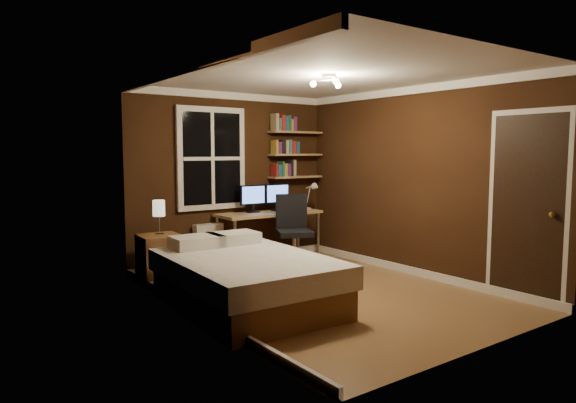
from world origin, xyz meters
TOP-DOWN VIEW (x-y plane):
  - floor at (0.00, 0.00)m, footprint 4.20×4.20m
  - wall_back at (0.00, 2.10)m, footprint 3.20×0.04m
  - wall_left at (-1.60, 0.00)m, footprint 0.04×4.20m
  - wall_right at (1.60, 0.00)m, footprint 0.04×4.20m
  - ceiling at (0.00, 0.00)m, footprint 3.20×4.20m
  - window at (-0.35, 2.06)m, footprint 1.06×0.06m
  - door at (1.59, -1.55)m, footprint 0.03×0.82m
  - door_knob at (1.55, -1.85)m, footprint 0.06×0.06m
  - ceiling_fixture at (0.00, -0.10)m, footprint 0.44×0.44m
  - bookshelf_lower at (1.08, 1.98)m, footprint 0.92×0.22m
  - books_row_lower at (1.08, 1.98)m, footprint 0.42×0.16m
  - bookshelf_middle at (1.08, 1.98)m, footprint 0.92×0.22m
  - books_row_middle at (1.08, 1.98)m, footprint 0.42×0.16m
  - bookshelf_upper at (1.08, 1.98)m, footprint 0.92×0.22m
  - books_row_upper at (1.08, 1.98)m, footprint 0.42×0.16m
  - bed at (-1.00, 0.06)m, footprint 1.54×2.08m
  - nightstand at (-1.36, 1.55)m, footprint 0.52×0.52m
  - bedside_lamp at (-1.36, 1.55)m, footprint 0.15×0.15m
  - radiator at (-0.46, 1.99)m, footprint 0.42×0.15m
  - desk at (0.45, 1.78)m, footprint 1.59×0.60m
  - monitor_left at (0.21, 1.86)m, footprint 0.42×0.12m
  - monitor_right at (0.65, 1.86)m, footprint 0.42×0.12m
  - desk_lamp at (1.16, 1.67)m, footprint 0.14×0.32m
  - office_chair at (0.49, 1.23)m, footprint 0.62×0.62m

SIDE VIEW (x-z plane):
  - floor at x=0.00m, z-range 0.00..0.00m
  - bed at x=-1.00m, z-range -0.05..0.64m
  - nightstand at x=-1.36m, z-range 0.00..0.61m
  - radiator at x=-0.46m, z-range 0.00..0.63m
  - office_chair at x=0.49m, z-range -0.12..0.93m
  - desk at x=0.45m, z-range 0.32..1.07m
  - bedside_lamp at x=-1.36m, z-range 0.61..1.05m
  - monitor_left at x=0.21m, z-range 0.75..1.16m
  - monitor_right at x=0.65m, z-range 0.75..1.16m
  - desk_lamp at x=1.16m, z-range 0.75..1.19m
  - door_knob at x=1.55m, z-range 0.97..1.03m
  - door at x=1.59m, z-range 0.00..2.05m
  - wall_back at x=0.00m, z-range 0.00..2.50m
  - wall_left at x=-1.60m, z-range 0.00..2.50m
  - wall_right at x=1.60m, z-range 0.00..2.50m
  - bookshelf_lower at x=1.08m, z-range 1.24..1.26m
  - books_row_lower at x=1.08m, z-range 1.26..1.49m
  - window at x=-0.35m, z-range 0.82..2.28m
  - bookshelf_middle at x=1.08m, z-range 1.59..1.61m
  - books_row_middle at x=1.08m, z-range 1.61..1.84m
  - bookshelf_upper at x=1.08m, z-range 1.94..1.96m
  - books_row_upper at x=1.08m, z-range 1.96..2.20m
  - ceiling_fixture at x=0.00m, z-range 2.31..2.49m
  - ceiling at x=0.00m, z-range 2.49..2.51m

